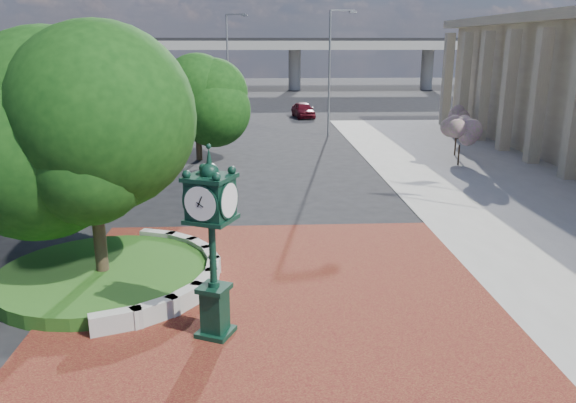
# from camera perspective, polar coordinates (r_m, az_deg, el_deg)

# --- Properties ---
(ground) EXTENTS (200.00, 200.00, 0.00)m
(ground) POSITION_cam_1_polar(r_m,az_deg,el_deg) (16.90, -1.45, -7.85)
(ground) COLOR black
(ground) RESTS_ON ground
(plaza) EXTENTS (12.00, 12.00, 0.04)m
(plaza) POSITION_cam_1_polar(r_m,az_deg,el_deg) (15.98, -1.35, -9.22)
(plaza) COLOR maroon
(plaza) RESTS_ON ground
(planter_wall) EXTENTS (2.96, 6.77, 0.54)m
(planter_wall) POSITION_cam_1_polar(r_m,az_deg,el_deg) (16.95, -10.72, -7.07)
(planter_wall) COLOR #9E9B93
(planter_wall) RESTS_ON ground
(grass_bed) EXTENTS (6.10, 6.10, 0.40)m
(grass_bed) POSITION_cam_1_polar(r_m,az_deg,el_deg) (17.44, -18.24, -7.20)
(grass_bed) COLOR #174814
(grass_bed) RESTS_ON ground
(overpass) EXTENTS (90.00, 12.00, 7.50)m
(overpass) POSITION_cam_1_polar(r_m,az_deg,el_deg) (85.48, -2.95, 15.60)
(overpass) COLOR #9E9B93
(overpass) RESTS_ON ground
(tree_planter) EXTENTS (5.20, 5.20, 6.33)m
(tree_planter) POSITION_cam_1_polar(r_m,az_deg,el_deg) (16.44, -19.29, 4.21)
(tree_planter) COLOR #38281C
(tree_planter) RESTS_ON ground
(tree_street) EXTENTS (4.40, 4.40, 5.45)m
(tree_street) POSITION_cam_1_polar(r_m,az_deg,el_deg) (33.86, -9.21, 9.59)
(tree_street) COLOR #38281C
(tree_street) RESTS_ON ground
(post_clock) EXTENTS (1.20, 1.20, 4.58)m
(post_clock) POSITION_cam_1_polar(r_m,az_deg,el_deg) (12.95, -7.72, -3.55)
(post_clock) COLOR black
(post_clock) RESTS_ON ground
(parked_car) EXTENTS (2.27, 4.40, 1.43)m
(parked_car) POSITION_cam_1_polar(r_m,az_deg,el_deg) (53.62, 1.55, 9.29)
(parked_car) COLOR #4C0A14
(parked_car) RESTS_ON ground
(street_lamp_near) EXTENTS (2.03, 0.61, 9.14)m
(street_lamp_near) POSITION_cam_1_polar(r_m,az_deg,el_deg) (42.93, 4.53, 13.84)
(street_lamp_near) COLOR slate
(street_lamp_near) RESTS_ON ground
(street_lamp_far) EXTENTS (2.04, 0.82, 9.37)m
(street_lamp_far) POSITION_cam_1_polar(r_m,az_deg,el_deg) (54.21, -5.94, 14.34)
(street_lamp_far) COLOR slate
(street_lamp_far) RESTS_ON ground
(shrub_near) EXTENTS (1.20, 1.20, 2.20)m
(shrub_near) POSITION_cam_1_polar(r_m,az_deg,el_deg) (33.44, 17.08, 6.18)
(shrub_near) COLOR #38281C
(shrub_near) RESTS_ON ground
(shrub_mid) EXTENTS (1.20, 1.20, 2.20)m
(shrub_mid) POSITION_cam_1_polar(r_m,az_deg,el_deg) (36.35, 16.75, 6.92)
(shrub_mid) COLOR #38281C
(shrub_mid) RESTS_ON ground
(shrub_far) EXTENTS (1.20, 1.20, 2.20)m
(shrub_far) POSITION_cam_1_polar(r_m,az_deg,el_deg) (42.87, 17.03, 8.16)
(shrub_far) COLOR #38281C
(shrub_far) RESTS_ON ground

